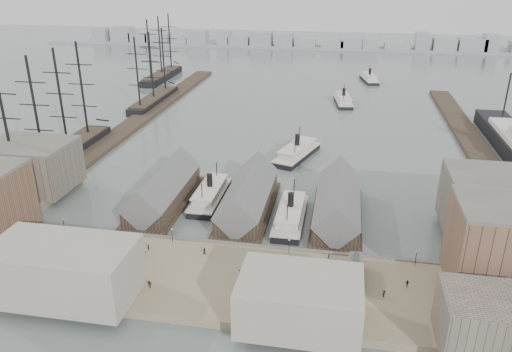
% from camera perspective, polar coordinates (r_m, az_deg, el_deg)
% --- Properties ---
extents(ground, '(900.00, 900.00, 0.00)m').
position_cam_1_polar(ground, '(133.67, -2.33, -7.35)').
color(ground, '#515E5A').
rests_on(ground, ground).
extents(quay, '(180.00, 30.00, 2.00)m').
position_cam_1_polar(quay, '(116.80, -4.50, -11.80)').
color(quay, '#7C6E53').
rests_on(quay, ground).
extents(seawall, '(180.00, 1.20, 2.30)m').
position_cam_1_polar(seawall, '(128.74, -2.84, -8.06)').
color(seawall, '#59544C').
rests_on(seawall, ground).
extents(west_wharf, '(10.00, 220.00, 1.60)m').
position_cam_1_polar(west_wharf, '(241.62, -13.08, 6.42)').
color(west_wharf, '#2D231C').
rests_on(west_wharf, ground).
extents(east_wharf, '(10.00, 180.00, 1.60)m').
position_cam_1_polar(east_wharf, '(219.34, 23.55, 3.36)').
color(east_wharf, '#2D231C').
rests_on(east_wharf, ground).
extents(ferry_shed_west, '(14.00, 42.00, 12.60)m').
position_cam_1_polar(ferry_shed_west, '(152.85, -10.53, -1.68)').
color(ferry_shed_west, '#2D231C').
rests_on(ferry_shed_west, ground).
extents(ferry_shed_center, '(14.00, 42.00, 12.60)m').
position_cam_1_polar(ferry_shed_center, '(146.08, -0.92, -2.48)').
color(ferry_shed_center, '#2D231C').
rests_on(ferry_shed_center, ground).
extents(ferry_shed_east, '(14.00, 42.00, 12.60)m').
position_cam_1_polar(ferry_shed_east, '(143.75, 9.31, -3.25)').
color(ferry_shed_east, '#2D231C').
rests_on(ferry_shed_east, ground).
extents(warehouse_west_back, '(26.00, 20.00, 14.00)m').
position_cam_1_polar(warehouse_west_back, '(172.15, -24.37, 1.02)').
color(warehouse_west_back, '#60564C').
rests_on(warehouse_west_back, west_land).
extents(warehouse_east_back, '(28.00, 20.00, 15.00)m').
position_cam_1_polar(warehouse_east_back, '(146.15, 26.09, -2.88)').
color(warehouse_east_back, '#60564C').
rests_on(warehouse_east_back, east_land).
extents(street_bldg_center, '(24.00, 16.00, 10.00)m').
position_cam_1_polar(street_bldg_center, '(100.83, 5.01, -14.01)').
color(street_bldg_center, gray).
rests_on(street_bldg_center, quay).
extents(street_bldg_west, '(30.00, 16.00, 12.00)m').
position_cam_1_polar(street_bldg_west, '(114.64, -21.10, -10.03)').
color(street_bldg_west, gray).
rests_on(street_bldg_west, quay).
extents(street_bldg_east, '(18.00, 14.00, 11.00)m').
position_cam_1_polar(street_bldg_east, '(103.70, 25.29, -14.97)').
color(street_bldg_east, '#60564C').
rests_on(street_bldg_east, quay).
extents(lamp_post_far_w, '(0.44, 0.44, 3.92)m').
position_cam_1_polar(lamp_post_far_w, '(141.74, -21.13, -4.97)').
color(lamp_post_far_w, black).
rests_on(lamp_post_far_w, quay).
extents(lamp_post_near_w, '(0.44, 0.44, 3.92)m').
position_cam_1_polar(lamp_post_near_w, '(129.36, -9.58, -6.39)').
color(lamp_post_near_w, black).
rests_on(lamp_post_near_w, quay).
extents(lamp_post_near_e, '(0.44, 0.44, 3.92)m').
position_cam_1_polar(lamp_post_near_e, '(123.19, 3.81, -7.70)').
color(lamp_post_near_e, black).
rests_on(lamp_post_near_e, quay).
extents(lamp_post_far_e, '(0.44, 0.44, 3.92)m').
position_cam_1_polar(lamp_post_far_e, '(124.16, 17.85, -8.63)').
color(lamp_post_far_e, black).
rests_on(lamp_post_far_e, quay).
extents(far_shore, '(500.00, 40.00, 15.72)m').
position_cam_1_polar(far_shore, '(451.86, 6.91, 14.82)').
color(far_shore, gray).
rests_on(far_shore, ground).
extents(ferry_docked_west, '(7.93, 26.42, 9.43)m').
position_cam_1_polar(ferry_docked_west, '(154.66, -5.26, -2.06)').
color(ferry_docked_west, black).
rests_on(ferry_docked_west, ground).
extents(ferry_docked_east, '(7.92, 26.41, 9.43)m').
position_cam_1_polar(ferry_docked_east, '(142.13, 3.95, -4.40)').
color(ferry_docked_east, black).
rests_on(ferry_docked_east, ground).
extents(ferry_open_near, '(16.35, 28.67, 9.81)m').
position_cam_1_polar(ferry_open_near, '(188.90, 4.70, 2.76)').
color(ferry_open_near, black).
rests_on(ferry_open_near, ground).
extents(ferry_open_mid, '(11.20, 25.86, 8.93)m').
position_cam_1_polar(ferry_open_mid, '(267.22, 9.94, 8.54)').
color(ferry_open_mid, black).
rests_on(ferry_open_mid, ground).
extents(ferry_open_far, '(12.10, 25.34, 8.70)m').
position_cam_1_polar(ferry_open_far, '(323.96, 12.83, 10.84)').
color(ferry_open_far, black).
rests_on(ferry_open_far, ground).
extents(sailing_ship_near, '(9.87, 68.02, 40.59)m').
position_cam_1_polar(sailing_ship_near, '(196.62, -21.79, 2.17)').
color(sailing_ship_near, black).
rests_on(sailing_ship_near, ground).
extents(sailing_ship_mid, '(8.91, 51.49, 36.64)m').
position_cam_1_polar(sailing_ship_mid, '(268.79, -11.59, 8.62)').
color(sailing_ship_mid, black).
rests_on(sailing_ship_mid, ground).
extents(sailing_ship_far, '(9.35, 51.92, 38.42)m').
position_cam_1_polar(sailing_ship_far, '(328.35, -10.69, 11.30)').
color(sailing_ship_far, black).
rests_on(sailing_ship_far, ground).
extents(tram, '(2.91, 10.61, 3.76)m').
position_cam_1_polar(tram, '(116.53, 11.30, -10.59)').
color(tram, black).
rests_on(tram, quay).
extents(horse_cart_left, '(4.90, 2.62, 1.72)m').
position_cam_1_polar(horse_cart_left, '(136.50, -24.24, -7.52)').
color(horse_cart_left, black).
rests_on(horse_cart_left, quay).
extents(horse_cart_center, '(4.87, 1.71, 1.51)m').
position_cam_1_polar(horse_cart_center, '(126.19, -13.21, -8.54)').
color(horse_cart_center, black).
rests_on(horse_cart_center, quay).
extents(horse_cart_right, '(4.74, 2.85, 1.44)m').
position_cam_1_polar(horse_cart_right, '(109.55, 8.39, -13.54)').
color(horse_cart_right, black).
rests_on(horse_cart_right, quay).
extents(pedestrian_0, '(0.72, 0.56, 1.81)m').
position_cam_1_polar(pedestrian_0, '(141.24, -25.09, -6.60)').
color(pedestrian_0, black).
rests_on(pedestrian_0, quay).
extents(pedestrian_1, '(1.06, 1.07, 1.75)m').
position_cam_1_polar(pedestrian_1, '(132.46, -21.08, -7.92)').
color(pedestrian_1, black).
rests_on(pedestrian_1, quay).
extents(pedestrian_2, '(1.11, 0.75, 1.59)m').
position_cam_1_polar(pedestrian_2, '(127.73, -12.18, -8.02)').
color(pedestrian_2, black).
rests_on(pedestrian_2, quay).
extents(pedestrian_3, '(1.14, 0.65, 1.83)m').
position_cam_1_polar(pedestrian_3, '(114.34, -12.07, -12.00)').
color(pedestrian_3, black).
rests_on(pedestrian_3, quay).
extents(pedestrian_4, '(1.01, 0.88, 1.74)m').
position_cam_1_polar(pedestrian_4, '(124.17, -5.91, -8.51)').
color(pedestrian_4, black).
rests_on(pedestrian_4, quay).
extents(pedestrian_5, '(0.61, 0.71, 1.63)m').
position_cam_1_polar(pedestrian_5, '(115.82, -1.87, -10.98)').
color(pedestrian_5, black).
rests_on(pedestrian_5, quay).
extents(pedestrian_6, '(0.97, 0.92, 1.58)m').
position_cam_1_polar(pedestrian_6, '(122.85, 8.36, -9.07)').
color(pedestrian_6, black).
rests_on(pedestrian_6, quay).
extents(pedestrian_7, '(1.15, 1.18, 1.62)m').
position_cam_1_polar(pedestrian_7, '(112.70, 14.43, -12.90)').
color(pedestrian_7, black).
rests_on(pedestrian_7, quay).
extents(pedestrian_8, '(1.07, 0.60, 1.73)m').
position_cam_1_polar(pedestrian_8, '(117.11, 16.89, -11.66)').
color(pedestrian_8, black).
rests_on(pedestrian_8, quay).
extents(pedestrian_9, '(0.65, 0.87, 1.61)m').
position_cam_1_polar(pedestrian_9, '(117.83, 25.84, -12.98)').
color(pedestrian_9, black).
rests_on(pedestrian_9, quay).
extents(pedestrian_10, '(0.91, 0.80, 1.57)m').
position_cam_1_polar(pedestrian_10, '(118.65, 25.54, -12.66)').
color(pedestrian_10, black).
rests_on(pedestrian_10, quay).
extents(pedestrian_11, '(1.09, 1.05, 1.77)m').
position_cam_1_polar(pedestrian_11, '(141.36, -24.55, -6.48)').
color(pedestrian_11, black).
rests_on(pedestrian_11, quay).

